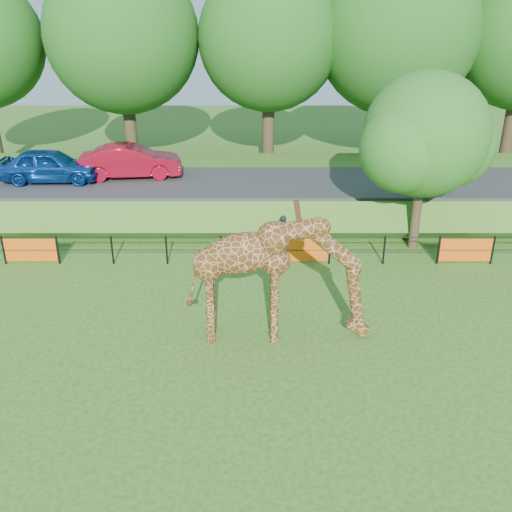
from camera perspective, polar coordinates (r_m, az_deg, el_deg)
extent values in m
plane|color=#246118|center=(14.31, -5.33, -14.15)|extent=(90.00, 90.00, 0.00)
cube|color=#246118|center=(27.98, -2.66, 6.82)|extent=(40.00, 9.00, 1.30)
cube|color=#2D2E30|center=(26.34, -2.83, 7.35)|extent=(40.00, 5.00, 0.12)
imported|color=#1345A1|center=(27.66, -19.92, 8.52)|extent=(4.48, 1.89, 1.51)
imported|color=#B40C23|center=(27.37, -12.41, 9.24)|extent=(4.78, 2.15, 1.52)
imported|color=black|center=(22.16, 2.66, 2.36)|extent=(0.60, 0.50, 1.41)
cylinder|color=#372A19|center=(22.90, 15.79, 4.56)|extent=(0.36, 0.36, 3.20)
sphere|color=#245317|center=(22.18, 16.61, 11.57)|extent=(4.60, 4.60, 4.60)
sphere|color=#245317|center=(23.25, 18.79, 10.66)|extent=(3.45, 3.45, 3.45)
sphere|color=#245317|center=(21.35, 14.59, 10.40)|extent=(3.22, 3.22, 3.22)
cylinder|color=#372A19|center=(34.61, -12.47, 12.73)|extent=(0.70, 0.70, 5.00)
sphere|color=#1E5115|center=(34.07, -13.22, 20.68)|extent=(8.40, 8.40, 8.40)
cylinder|color=#372A19|center=(33.84, 1.23, 13.02)|extent=(0.70, 0.70, 5.00)
sphere|color=#1E5115|center=(33.30, 1.31, 20.90)|extent=(7.80, 7.80, 7.80)
cylinder|color=#372A19|center=(34.70, 13.16, 12.70)|extent=(0.70, 0.70, 5.00)
sphere|color=#1E5115|center=(34.16, 13.97, 20.80)|extent=(8.80, 8.80, 8.80)
cylinder|color=#372A19|center=(36.89, 24.05, 11.93)|extent=(0.70, 0.70, 5.00)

